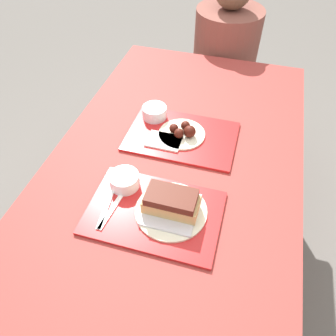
{
  "coord_description": "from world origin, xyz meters",
  "views": [
    {
      "loc": [
        0.22,
        -0.77,
        1.67
      ],
      "look_at": [
        -0.0,
        0.0,
        0.81
      ],
      "focal_mm": 35.0,
      "sensor_mm": 36.0,
      "label": 1
    }
  ],
  "objects_px": {
    "wings_plate_far": "(183,132)",
    "tray_far": "(182,136)",
    "bowl_coleslaw_near": "(124,180)",
    "tray_near": "(154,213)",
    "person_seated_across": "(226,48)",
    "bowl_coleslaw_far": "(155,112)",
    "brisket_sandwich_plate": "(171,205)"
  },
  "relations": [
    {
      "from": "wings_plate_far",
      "to": "tray_far",
      "type": "bearing_deg",
      "value": -147.14
    },
    {
      "from": "tray_far",
      "to": "bowl_coleslaw_near",
      "type": "height_order",
      "value": "bowl_coleslaw_near"
    },
    {
      "from": "tray_near",
      "to": "person_seated_across",
      "type": "xyz_separation_m",
      "value": [
        0.03,
        1.32,
        -0.06
      ]
    },
    {
      "from": "bowl_coleslaw_far",
      "to": "tray_far",
      "type": "bearing_deg",
      "value": -30.69
    },
    {
      "from": "tray_near",
      "to": "brisket_sandwich_plate",
      "type": "distance_m",
      "value": 0.07
    },
    {
      "from": "tray_near",
      "to": "bowl_coleslaw_far",
      "type": "bearing_deg",
      "value": 107.42
    },
    {
      "from": "tray_near",
      "to": "person_seated_across",
      "type": "relative_size",
      "value": 0.6
    },
    {
      "from": "tray_far",
      "to": "brisket_sandwich_plate",
      "type": "distance_m",
      "value": 0.39
    },
    {
      "from": "tray_near",
      "to": "person_seated_across",
      "type": "height_order",
      "value": "person_seated_across"
    },
    {
      "from": "wings_plate_far",
      "to": "person_seated_across",
      "type": "bearing_deg",
      "value": 87.62
    },
    {
      "from": "brisket_sandwich_plate",
      "to": "person_seated_across",
      "type": "relative_size",
      "value": 0.33
    },
    {
      "from": "bowl_coleslaw_far",
      "to": "person_seated_across",
      "type": "distance_m",
      "value": 0.86
    },
    {
      "from": "wings_plate_far",
      "to": "tray_near",
      "type": "bearing_deg",
      "value": -89.38
    },
    {
      "from": "brisket_sandwich_plate",
      "to": "tray_near",
      "type": "bearing_deg",
      "value": -163.22
    },
    {
      "from": "bowl_coleslaw_near",
      "to": "brisket_sandwich_plate",
      "type": "xyz_separation_m",
      "value": [
        0.19,
        -0.06,
        0.01
      ]
    },
    {
      "from": "wings_plate_far",
      "to": "bowl_coleslaw_far",
      "type": "bearing_deg",
      "value": 150.25
    },
    {
      "from": "bowl_coleslaw_near",
      "to": "wings_plate_far",
      "type": "relative_size",
      "value": 0.55
    },
    {
      "from": "bowl_coleslaw_far",
      "to": "person_seated_across",
      "type": "relative_size",
      "value": 0.14
    },
    {
      "from": "tray_near",
      "to": "tray_far",
      "type": "bearing_deg",
      "value": 91.0
    },
    {
      "from": "tray_far",
      "to": "wings_plate_far",
      "type": "distance_m",
      "value": 0.02
    },
    {
      "from": "bowl_coleslaw_far",
      "to": "person_seated_across",
      "type": "bearing_deg",
      "value": 77.58
    },
    {
      "from": "tray_near",
      "to": "bowl_coleslaw_near",
      "type": "distance_m",
      "value": 0.16
    },
    {
      "from": "person_seated_across",
      "to": "bowl_coleslaw_far",
      "type": "bearing_deg",
      "value": -102.42
    },
    {
      "from": "tray_far",
      "to": "brisket_sandwich_plate",
      "type": "xyz_separation_m",
      "value": [
        0.06,
        -0.38,
        0.04
      ]
    },
    {
      "from": "bowl_coleslaw_near",
      "to": "person_seated_across",
      "type": "xyz_separation_m",
      "value": [
        0.17,
        1.24,
        -0.09
      ]
    },
    {
      "from": "bowl_coleslaw_near",
      "to": "person_seated_across",
      "type": "height_order",
      "value": "person_seated_across"
    },
    {
      "from": "person_seated_across",
      "to": "bowl_coleslaw_near",
      "type": "bearing_deg",
      "value": -97.73
    },
    {
      "from": "tray_near",
      "to": "wings_plate_far",
      "type": "bearing_deg",
      "value": 90.62
    },
    {
      "from": "person_seated_across",
      "to": "tray_near",
      "type": "bearing_deg",
      "value": -91.48
    },
    {
      "from": "bowl_coleslaw_far",
      "to": "wings_plate_far",
      "type": "bearing_deg",
      "value": -29.75
    },
    {
      "from": "bowl_coleslaw_near",
      "to": "wings_plate_far",
      "type": "height_order",
      "value": "wings_plate_far"
    },
    {
      "from": "tray_near",
      "to": "brisket_sandwich_plate",
      "type": "bearing_deg",
      "value": 16.78
    }
  ]
}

